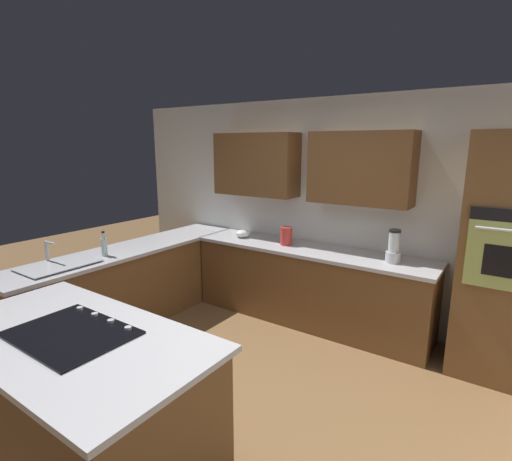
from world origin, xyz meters
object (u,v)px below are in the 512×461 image
Objects in this scene: cooktop at (72,333)px; kettle at (286,236)px; sink_unit at (58,264)px; blender at (394,248)px; mixing_bowl at (242,234)px; dish_soap_bottle at (104,246)px; wall_oven at (512,260)px.

kettle is at bearing -89.82° from cooktop.
sink_unit is 2.06× the size of blender.
mixing_bowl is (-0.78, -2.00, 0.03)m from sink_unit.
dish_soap_bottle is at bearing -40.87° from cooktop.
cooktop is at bearing 103.66° from mixing_bowl.
blender reaches higher than kettle.
kettle is at bearing 0.00° from blender.
mixing_bowl is 0.66× the size of dish_soap_bottle.
blender is 1.61× the size of kettle.
sink_unit is 2.46m from kettle.
cooktop is 2.98m from blender.
wall_oven is 3.93m from dish_soap_bottle.
wall_oven is at bearing 179.99° from kettle.
dish_soap_bottle is (1.38, -1.19, 0.10)m from cooktop.
sink_unit is 3.92× the size of mixing_bowl.
sink_unit is at bearing 68.70° from mixing_bowl.
cooktop is at bearing 65.39° from blender.
kettle is at bearing -0.01° from wall_oven.
mixing_bowl is at bearing 0.00° from blender.
mixing_bowl is at bearing -115.40° from dish_soap_bottle.
cooktop is at bearing 50.40° from wall_oven.
dish_soap_bottle reaches higher than mixing_bowl.
dish_soap_bottle is (3.62, 1.52, -0.09)m from wall_oven.
wall_oven is 2.88× the size of cooktop.
wall_oven is 1.00m from blender.
cooktop is at bearing 139.13° from dish_soap_bottle.
dish_soap_bottle is at bearing 64.60° from mixing_bowl.
dish_soap_bottle is (1.37, 1.52, 0.00)m from kettle.
mixing_bowl is (0.66, -2.71, 0.04)m from cooktop.
dish_soap_bottle reaches higher than kettle.
cooktop is 2.79m from mixing_bowl.
blender reaches higher than sink_unit.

